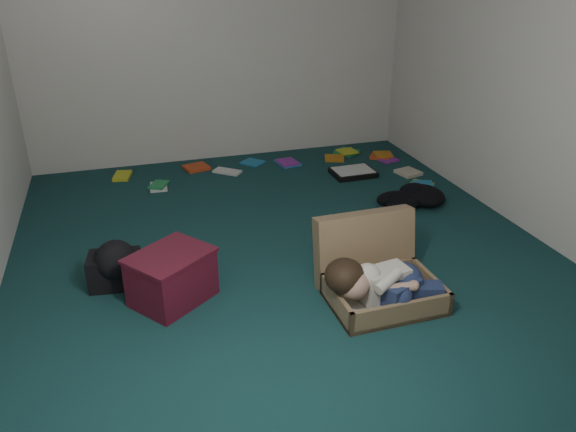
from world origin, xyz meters
TOP-DOWN VIEW (x-y plane):
  - floor at (0.00, 0.00)m, footprint 4.50×4.50m
  - wall_back at (0.00, 2.25)m, footprint 4.50×0.00m
  - wall_front at (0.00, -2.25)m, footprint 4.50×0.00m
  - wall_right at (2.00, 0.00)m, footprint 0.00×4.50m
  - suitcase at (0.41, -0.77)m, footprint 0.71×0.69m
  - person at (0.37, -0.95)m, footprint 0.76×0.36m
  - maroon_bin at (-0.88, -0.45)m, footprint 0.63×0.61m
  - backpack at (-1.23, -0.15)m, footprint 0.46×0.39m
  - clothing_pile at (1.32, 0.49)m, footprint 0.52×0.46m
  - paper_tray at (1.14, 1.30)m, footprint 0.43×0.33m
  - book_scatter at (0.64, 1.66)m, footprint 3.05×1.40m

SIDE VIEW (x-z plane):
  - floor at x=0.00m, z-range 0.00..0.00m
  - book_scatter at x=0.64m, z-range 0.00..0.02m
  - paper_tray at x=1.14m, z-range 0.00..0.06m
  - clothing_pile at x=1.32m, z-range 0.00..0.14m
  - backpack at x=-1.23m, z-range 0.00..0.25m
  - suitcase at x=0.41m, z-range -0.10..0.41m
  - maroon_bin at x=-0.88m, z-range 0.00..0.34m
  - person at x=0.37m, z-range 0.04..0.36m
  - wall_back at x=0.00m, z-range -0.95..3.55m
  - wall_front at x=0.00m, z-range -0.95..3.55m
  - wall_right at x=2.00m, z-range -0.95..3.55m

